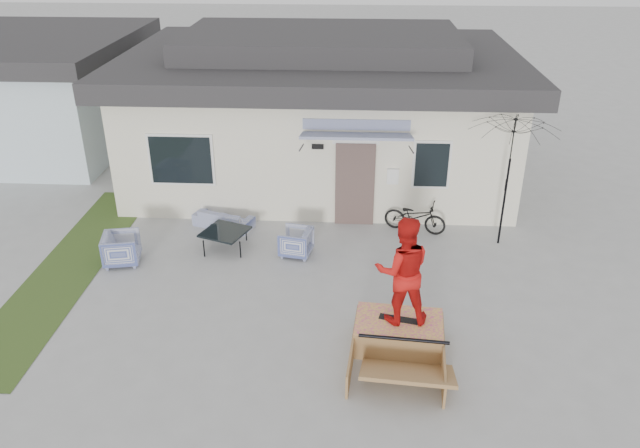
# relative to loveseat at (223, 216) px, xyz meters

# --- Properties ---
(ground) EXTENTS (90.00, 90.00, 0.00)m
(ground) POSITION_rel_loveseat_xyz_m (2.20, -4.13, -0.29)
(ground) COLOR #9C9C9B
(ground) RESTS_ON ground
(grass_strip) EXTENTS (1.40, 8.00, 0.01)m
(grass_strip) POSITION_rel_loveseat_xyz_m (-3.00, -2.13, -0.28)
(grass_strip) COLOR #2F461B
(grass_strip) RESTS_ON ground
(house) EXTENTS (10.80, 8.49, 4.10)m
(house) POSITION_rel_loveseat_xyz_m (2.20, 3.87, 1.65)
(house) COLOR beige
(house) RESTS_ON ground
(neighbor_house) EXTENTS (8.60, 7.60, 3.50)m
(neighbor_house) POSITION_rel_loveseat_xyz_m (-8.30, 5.87, 1.50)
(neighbor_house) COLOR silver
(neighbor_house) RESTS_ON ground
(loveseat) EXTENTS (1.54, 0.90, 0.58)m
(loveseat) POSITION_rel_loveseat_xyz_m (0.00, 0.00, 0.00)
(loveseat) COLOR #3B4890
(loveseat) RESTS_ON ground
(armchair_left) EXTENTS (0.83, 0.87, 0.77)m
(armchair_left) POSITION_rel_loveseat_xyz_m (-1.88, -1.88, 0.10)
(armchair_left) COLOR #3B4890
(armchair_left) RESTS_ON ground
(armchair_right) EXTENTS (0.75, 0.78, 0.69)m
(armchair_right) POSITION_rel_loveseat_xyz_m (1.90, -1.30, 0.06)
(armchair_right) COLOR #3B4890
(armchair_right) RESTS_ON ground
(coffee_table) EXTENTS (1.18, 1.18, 0.45)m
(coffee_table) POSITION_rel_loveseat_xyz_m (0.26, -1.11, -0.06)
(coffee_table) COLOR black
(coffee_table) RESTS_ON ground
(bicycle) EXTENTS (1.59, 0.94, 0.96)m
(bicycle) POSITION_rel_loveseat_xyz_m (4.67, -0.00, 0.19)
(bicycle) COLOR black
(bicycle) RESTS_ON ground
(patio_umbrella) EXTENTS (2.31, 2.19, 2.20)m
(patio_umbrella) POSITION_rel_loveseat_xyz_m (6.59, -0.50, 1.46)
(patio_umbrella) COLOR black
(patio_umbrella) RESTS_ON ground
(skate_ramp) EXTENTS (1.71, 2.17, 0.51)m
(skate_ramp) POSITION_rel_loveseat_xyz_m (4.01, -4.50, -0.03)
(skate_ramp) COLOR olive
(skate_ramp) RESTS_ON ground
(skateboard) EXTENTS (0.74, 0.34, 0.05)m
(skateboard) POSITION_rel_loveseat_xyz_m (4.02, -4.45, 0.24)
(skateboard) COLOR black
(skateboard) RESTS_ON skate_ramp
(skater) EXTENTS (1.02, 0.82, 1.98)m
(skater) POSITION_rel_loveseat_xyz_m (4.02, -4.45, 1.25)
(skater) COLOR red
(skater) RESTS_ON skateboard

